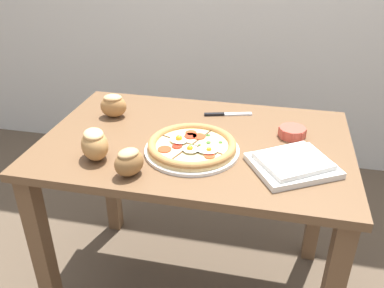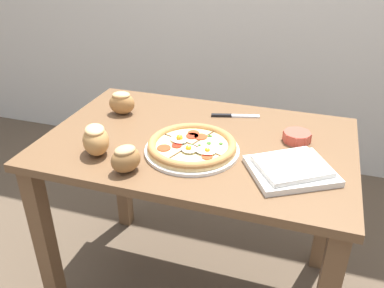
{
  "view_description": "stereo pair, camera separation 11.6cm",
  "coord_description": "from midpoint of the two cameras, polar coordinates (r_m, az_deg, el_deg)",
  "views": [
    {
      "loc": [
        0.27,
        -1.27,
        1.44
      ],
      "look_at": [
        0.01,
        -0.09,
        0.78
      ],
      "focal_mm": 38.0,
      "sensor_mm": 36.0,
      "label": 1
    },
    {
      "loc": [
        0.38,
        -1.24,
        1.44
      ],
      "look_at": [
        0.01,
        -0.09,
        0.78
      ],
      "focal_mm": 38.0,
      "sensor_mm": 36.0,
      "label": 2
    }
  ],
  "objects": [
    {
      "name": "bread_piece_mid",
      "position": [
        1.66,
        -7.86,
        5.77
      ],
      "size": [
        0.12,
        0.1,
        0.09
      ],
      "rotation": [
        0.0,
        0.0,
        0.18
      ],
      "color": "#A3703D",
      "rests_on": "dining_table"
    },
    {
      "name": "knife_main",
      "position": [
        1.65,
        8.03,
        3.91
      ],
      "size": [
        0.19,
        0.07,
        0.01
      ],
      "rotation": [
        0.0,
        0.0,
        0.28
      ],
      "color": "silver",
      "rests_on": "dining_table"
    },
    {
      "name": "dining_table",
      "position": [
        1.53,
        3.02,
        -3.66
      ],
      "size": [
        1.1,
        0.72,
        0.75
      ],
      "color": "brown",
      "rests_on": "ground_plane"
    },
    {
      "name": "pizza",
      "position": [
        1.38,
        2.41,
        -0.41
      ],
      "size": [
        0.32,
        0.32,
        0.05
      ],
      "color": "white",
      "rests_on": "dining_table"
    },
    {
      "name": "bread_piece_near",
      "position": [
        1.27,
        -6.71,
        -2.1
      ],
      "size": [
        0.12,
        0.12,
        0.09
      ],
      "rotation": [
        0.0,
        0.0,
        0.98
      ],
      "color": "olive",
      "rests_on": "dining_table"
    },
    {
      "name": "ground_plane",
      "position": [
        1.94,
        2.52,
        -19.41
      ],
      "size": [
        12.0,
        12.0,
        0.0
      ],
      "primitive_type": "plane",
      "color": "brown"
    },
    {
      "name": "bread_piece_far",
      "position": [
        1.37,
        -11.03,
        0.6
      ],
      "size": [
        0.14,
        0.14,
        0.1
      ],
      "rotation": [
        0.0,
        0.0,
        2.18
      ],
      "color": "#B27F47",
      "rests_on": "dining_table"
    },
    {
      "name": "ramekin_bowl",
      "position": [
        1.5,
        16.68,
        0.97
      ],
      "size": [
        0.1,
        0.1,
        0.04
      ],
      "color": "#C64C3D",
      "rests_on": "dining_table"
    },
    {
      "name": "napkin_folded",
      "position": [
        1.31,
        16.23,
        -3.45
      ],
      "size": [
        0.32,
        0.31,
        0.04
      ],
      "rotation": [
        0.0,
        0.0,
        0.53
      ],
      "color": "silver",
      "rests_on": "dining_table"
    }
  ]
}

